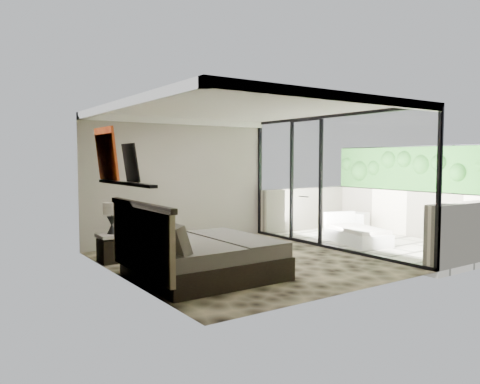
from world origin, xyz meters
TOP-DOWN VIEW (x-y plane):
  - floor at (0.00, 0.00)m, footprint 5.00×5.00m
  - ceiling at (0.00, 0.00)m, footprint 4.50×5.00m
  - back_wall at (0.00, 2.49)m, footprint 4.50×0.02m
  - left_wall at (-2.24, 0.00)m, footprint 0.02×5.00m
  - glass_wall at (2.25, 0.00)m, footprint 0.08×5.00m
  - terrace_slab at (3.75, 0.00)m, footprint 3.00×5.00m
  - parapet_far at (5.10, 0.00)m, footprint 0.30×5.00m
  - foliage_hedge at (5.10, 0.00)m, footprint 0.36×4.60m
  - picture_ledge at (-2.18, 0.10)m, footprint 0.12×2.20m
  - bed at (-1.24, -0.56)m, footprint 2.16×2.09m
  - nightstand at (-1.99, 1.32)m, footprint 0.63×0.63m
  - table_lamp at (-1.98, 1.34)m, footprint 0.31×0.31m
  - abstract_canvas at (-2.19, 0.92)m, footprint 0.13×0.90m
  - framed_print at (-2.14, -0.05)m, footprint 0.11×0.50m
  - ottoman at (4.45, 1.20)m, footprint 0.65×0.65m
  - lounger at (3.23, 0.17)m, footprint 1.18×1.75m

SIDE VIEW (x-z plane):
  - terrace_slab at x=3.75m, z-range -0.12..0.00m
  - floor at x=0.00m, z-range 0.00..0.00m
  - lounger at x=3.23m, z-range -0.12..0.51m
  - nightstand at x=-1.99m, z-range 0.00..0.49m
  - ottoman at x=4.45m, z-range 0.00..0.50m
  - bed at x=-1.24m, z-range -0.25..0.95m
  - parapet_far at x=5.10m, z-range 0.00..1.10m
  - table_lamp at x=-1.98m, z-range 0.60..1.17m
  - back_wall at x=0.00m, z-range 0.00..2.80m
  - left_wall at x=-2.24m, z-range 0.00..2.80m
  - glass_wall at x=2.25m, z-range 0.00..2.80m
  - picture_ledge at x=-2.18m, z-range 1.48..1.52m
  - foliage_hedge at x=5.10m, z-range 1.10..2.20m
  - framed_print at x=-2.14m, z-range 1.53..2.12m
  - abstract_canvas at x=-2.19m, z-range 1.53..2.42m
  - ceiling at x=0.00m, z-range 2.78..2.80m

